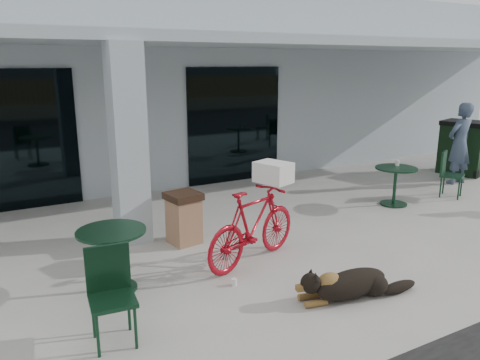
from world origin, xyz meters
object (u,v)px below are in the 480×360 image
cafe_table_near (113,260)px  wheeled_bin (464,148)px  bicycle (253,226)px  trash_receptacle (184,218)px  cafe_chair_near (112,299)px  person (460,144)px  cafe_table_far (395,186)px  cafe_chair_far_a (452,175)px  dog (352,282)px

cafe_table_near → wheeled_bin: bearing=12.2°
bicycle → trash_receptacle: bearing=6.6°
wheeled_bin → cafe_chair_near: bearing=-178.9°
cafe_table_near → person: person is taller
cafe_table_near → cafe_table_far: cafe_table_near is taller
bicycle → cafe_chair_far_a: 5.49m
cafe_chair_near → cafe_table_near: bearing=81.4°
dog → cafe_table_far: size_ratio=1.45×
cafe_chair_far_a → wheeled_bin: wheeled_bin is taller
bicycle → wheeled_bin: (7.54, 2.17, 0.13)m
cafe_table_far → cafe_chair_far_a: 1.51m
cafe_table_near → trash_receptacle: bearing=37.4°
cafe_chair_far_a → dog: bearing=177.1°
dog → cafe_table_near: bearing=158.7°
bicycle → wheeled_bin: size_ratio=1.36×
bicycle → cafe_chair_near: bicycle is taller
bicycle → dog: 1.62m
trash_receptacle → cafe_chair_far_a: bearing=-2.9°
cafe_table_far → person: size_ratio=0.43×
cafe_table_far → wheeled_bin: 3.81m
person → dog: bearing=25.9°
cafe_table_far → cafe_chair_near: bearing=-161.3°
dog → cafe_table_near: size_ratio=1.40×
cafe_table_far → person: (2.61, 0.53, 0.57)m
cafe_chair_near → cafe_chair_far_a: 7.91m
person → trash_receptacle: bearing=2.1°
person → cafe_table_near: bearing=8.6°
cafe_chair_far_a → bicycle: bearing=160.5°
dog → wheeled_bin: (7.00, 3.66, 0.48)m
bicycle → wheeled_bin: bearing=-93.8°
cafe_chair_far_a → person: size_ratio=0.51×
cafe_chair_far_a → person: (1.10, 0.71, 0.47)m
cafe_table_near → cafe_chair_near: 1.21m
dog → cafe_chair_near: cafe_chair_near is taller
cafe_table_far → cafe_table_near: bearing=-171.1°
person → bicycle: bearing=12.4°
dog → cafe_chair_far_a: (4.88, 2.35, 0.28)m
bicycle → cafe_table_far: (3.92, 1.04, -0.17)m
cafe_chair_far_a → wheeled_bin: 2.50m
dog → wheeled_bin: size_ratio=0.88×
bicycle → trash_receptacle: (-0.58, 1.17, -0.14)m
cafe_table_near → cafe_chair_far_a: cafe_chair_far_a is taller
trash_receptacle → wheeled_bin: bearing=7.0°
cafe_chair_near → trash_receptacle: 2.79m
dog → person: 6.77m
bicycle → cafe_table_far: bearing=-95.0°
cafe_table_near → wheeled_bin: wheeled_bin is taller
trash_receptacle → person: bearing=3.2°
cafe_table_near → trash_receptacle: 1.74m
cafe_chair_near → trash_receptacle: size_ratio=1.21×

